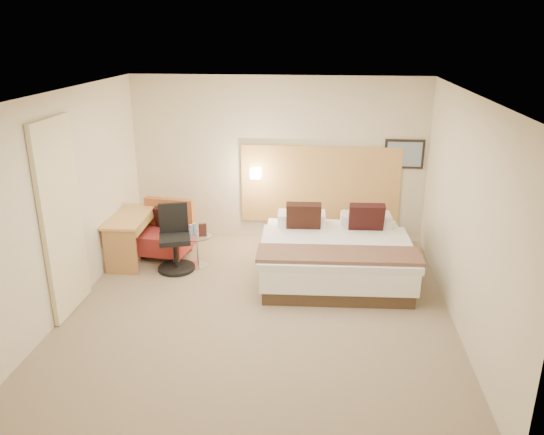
# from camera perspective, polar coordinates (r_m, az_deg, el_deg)

# --- Properties ---
(floor) EXTENTS (4.80, 5.00, 0.02)m
(floor) POSITION_cam_1_polar(r_m,az_deg,el_deg) (6.89, -1.35, -9.79)
(floor) COLOR #837058
(floor) RESTS_ON ground
(ceiling) EXTENTS (4.80, 5.00, 0.02)m
(ceiling) POSITION_cam_1_polar(r_m,az_deg,el_deg) (6.04, -1.56, 13.30)
(ceiling) COLOR white
(ceiling) RESTS_ON floor
(wall_back) EXTENTS (4.80, 0.02, 2.70)m
(wall_back) POSITION_cam_1_polar(r_m,az_deg,el_deg) (8.74, 0.64, 6.23)
(wall_back) COLOR beige
(wall_back) RESTS_ON floor
(wall_front) EXTENTS (4.80, 0.02, 2.70)m
(wall_front) POSITION_cam_1_polar(r_m,az_deg,el_deg) (4.07, -5.96, -10.33)
(wall_front) COLOR beige
(wall_front) RESTS_ON floor
(wall_left) EXTENTS (0.02, 5.00, 2.70)m
(wall_left) POSITION_cam_1_polar(r_m,az_deg,el_deg) (7.05, -21.28, 1.56)
(wall_left) COLOR beige
(wall_left) RESTS_ON floor
(wall_right) EXTENTS (0.02, 5.00, 2.70)m
(wall_right) POSITION_cam_1_polar(r_m,az_deg,el_deg) (6.50, 20.13, 0.23)
(wall_right) COLOR beige
(wall_right) RESTS_ON floor
(headboard_panel) EXTENTS (2.60, 0.04, 1.30)m
(headboard_panel) POSITION_cam_1_polar(r_m,az_deg,el_deg) (8.77, 5.17, 3.49)
(headboard_panel) COLOR tan
(headboard_panel) RESTS_ON wall_back
(art_frame) EXTENTS (0.62, 0.03, 0.47)m
(art_frame) POSITION_cam_1_polar(r_m,az_deg,el_deg) (8.73, 14.03, 6.64)
(art_frame) COLOR black
(art_frame) RESTS_ON wall_back
(art_canvas) EXTENTS (0.54, 0.01, 0.39)m
(art_canvas) POSITION_cam_1_polar(r_m,az_deg,el_deg) (8.71, 14.05, 6.61)
(art_canvas) COLOR gray
(art_canvas) RESTS_ON wall_back
(lamp_arm) EXTENTS (0.02, 0.12, 0.02)m
(lamp_arm) POSITION_cam_1_polar(r_m,az_deg,el_deg) (8.74, -1.72, 4.87)
(lamp_arm) COLOR white
(lamp_arm) RESTS_ON wall_back
(lamp_shade) EXTENTS (0.15, 0.15, 0.15)m
(lamp_shade) POSITION_cam_1_polar(r_m,az_deg,el_deg) (8.68, -1.77, 4.77)
(lamp_shade) COLOR #FFEDC6
(lamp_shade) RESTS_ON wall_back
(curtain) EXTENTS (0.06, 0.90, 2.42)m
(curtain) POSITION_cam_1_polar(r_m,az_deg,el_deg) (6.86, -21.68, -0.13)
(curtain) COLOR beige
(curtain) RESTS_ON wall_left
(bottle_a) EXTENTS (0.07, 0.07, 0.18)m
(bottle_a) POSITION_cam_1_polar(r_m,az_deg,el_deg) (7.90, -8.70, -1.35)
(bottle_a) COLOR #89A3D5
(bottle_a) RESTS_ON side_table
(bottle_b) EXTENTS (0.07, 0.07, 0.18)m
(bottle_b) POSITION_cam_1_polar(r_m,az_deg,el_deg) (7.94, -8.32, -1.22)
(bottle_b) COLOR #8FB1DD
(bottle_b) RESTS_ON side_table
(menu_folder) EXTENTS (0.12, 0.08, 0.19)m
(menu_folder) POSITION_cam_1_polar(r_m,az_deg,el_deg) (7.86, -7.47, -1.34)
(menu_folder) COLOR #3C1A18
(menu_folder) RESTS_ON side_table
(bed) EXTENTS (2.17, 2.12, 1.02)m
(bed) POSITION_cam_1_polar(r_m,az_deg,el_deg) (7.69, 6.76, -3.83)
(bed) COLOR #3F2E1F
(bed) RESTS_ON floor
(lounge_chair) EXTENTS (0.88, 0.79, 0.85)m
(lounge_chair) POSITION_cam_1_polar(r_m,az_deg,el_deg) (8.50, -11.43, -1.72)
(lounge_chair) COLOR tan
(lounge_chair) RESTS_ON floor
(side_table) EXTENTS (0.55, 0.55, 0.49)m
(side_table) POSITION_cam_1_polar(r_m,az_deg,el_deg) (8.01, -7.96, -3.37)
(side_table) COLOR silver
(side_table) RESTS_ON floor
(desk) EXTENTS (0.58, 1.17, 0.72)m
(desk) POSITION_cam_1_polar(r_m,az_deg,el_deg) (8.32, -14.81, -0.78)
(desk) COLOR tan
(desk) RESTS_ON floor
(desk_chair) EXTENTS (0.68, 0.68, 0.97)m
(desk_chair) POSITION_cam_1_polar(r_m,az_deg,el_deg) (7.92, -10.39, -2.78)
(desk_chair) COLOR black
(desk_chair) RESTS_ON floor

